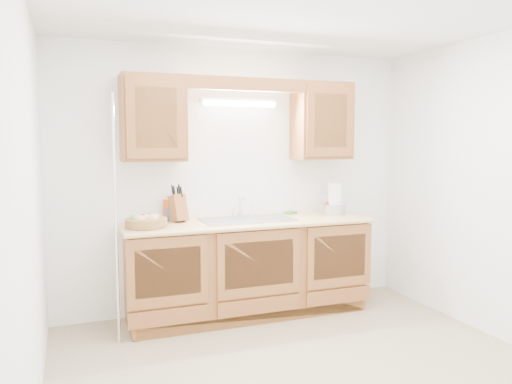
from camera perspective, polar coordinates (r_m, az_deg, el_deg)
name	(u,v)px	position (r m, az deg, el deg)	size (l,w,h in m)	color
room	(305,195)	(3.48, 5.63, -0.40)	(3.52, 3.50, 2.50)	tan
base_cabinets	(248,269)	(4.72, -0.97, -8.74)	(2.20, 0.60, 0.86)	#97582C
countertop	(248,222)	(4.62, -0.92, -3.49)	(2.30, 0.63, 0.04)	#E4B777
upper_cabinet_left	(153,119)	(4.50, -11.70, 8.22)	(0.55, 0.33, 0.75)	#97582C
upper_cabinet_right	(322,121)	(5.03, 7.50, 8.02)	(0.55, 0.33, 0.75)	#97582C
valance	(248,84)	(4.59, -0.97, 12.23)	(2.20, 0.05, 0.12)	#97582C
fluorescent_fixture	(240,102)	(4.79, -1.89, 10.24)	(0.76, 0.08, 0.08)	white
sink	(247,228)	(4.65, -1.01, -4.09)	(0.84, 0.46, 0.36)	#9E9EA3
wire_shelf_pole	(116,221)	(4.10, -15.72, -3.18)	(0.03, 0.03, 2.00)	silver
outlet_plate	(324,187)	(5.25, 7.75, 0.54)	(0.08, 0.01, 0.12)	white
fruit_basket	(146,221)	(4.34, -12.46, -3.29)	(0.38, 0.38, 0.11)	#B37948
knife_block	(178,208)	(4.58, -8.96, -1.80)	(0.18, 0.23, 0.35)	#97582C
orange_canister	(167,209)	(4.64, -10.11, -1.94)	(0.08, 0.08, 0.21)	#D3450B
soap_bottle	(169,210)	(4.65, -9.89, -2.05)	(0.09, 0.09, 0.19)	blue
sponge	(290,213)	(5.04, 3.95, -2.39)	(0.14, 0.11, 0.03)	#CC333F
paper_towel	(335,199)	(5.05, 9.03, -0.76)	(0.18, 0.18, 0.37)	silver
apple_bowl	(332,208)	(5.07, 8.69, -1.81)	(0.35, 0.35, 0.14)	silver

